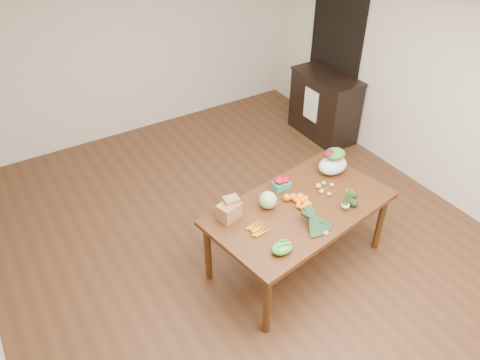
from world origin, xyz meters
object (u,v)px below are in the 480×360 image
mandarin_cluster (303,201)px  kale_bunch (318,222)px  paper_bag (229,210)px  cabbage (268,200)px  asparagus_bundle (346,200)px  dining_table (297,235)px  cabinet (324,106)px  salad_bag (333,162)px

mandarin_cluster → kale_bunch: size_ratio=0.45×
paper_bag → cabbage: size_ratio=1.60×
paper_bag → mandarin_cluster: paper_bag is taller
paper_bag → kale_bunch: 0.81m
kale_bunch → asparagus_bundle: bearing=-0.0°
dining_table → mandarin_cluster: mandarin_cluster is taller
mandarin_cluster → asparagus_bundle: bearing=-42.6°
cabinet → asparagus_bundle: asparagus_bundle is taller
cabinet → cabbage: size_ratio=5.96×
paper_bag → cabinet: bearing=32.9°
cabinet → cabbage: 2.81m
dining_table → paper_bag: size_ratio=6.52×
cabbage → mandarin_cluster: 0.34m
mandarin_cluster → salad_bag: (0.60, 0.27, 0.08)m
dining_table → kale_bunch: (-0.06, -0.33, 0.45)m
cabinet → asparagus_bundle: (-1.59, -2.15, 0.40)m
dining_table → cabbage: 0.56m
salad_bag → cabbage: bearing=-172.5°
paper_bag → kale_bunch: (0.60, -0.54, -0.02)m
dining_table → mandarin_cluster: size_ratio=9.95×
mandarin_cluster → paper_bag: bearing=162.9°
cabbage → salad_bag: (0.90, 0.12, 0.04)m
paper_bag → dining_table: bearing=-18.2°
kale_bunch → asparagus_bundle: size_ratio=1.60×
dining_table → cabinet: bearing=35.3°
cabinet → mandarin_cluster: (-1.89, -1.88, 0.32)m
mandarin_cluster → salad_bag: bearing=24.3°
dining_table → salad_bag: (0.63, 0.28, 0.50)m
mandarin_cluster → asparagus_bundle: (0.29, -0.27, 0.08)m
paper_bag → mandarin_cluster: 0.73m
dining_table → mandarin_cluster: bearing=-0.1°
cabbage → salad_bag: salad_bag is taller
cabinet → kale_bunch: cabinet is taller
dining_table → kale_bunch: size_ratio=4.48×
mandarin_cluster → cabbage: bearing=153.2°
asparagus_bundle → salad_bag: 0.62m
kale_bunch → salad_bag: bearing=32.1°
paper_bag → salad_bag: salad_bag is taller
cabinet → kale_bunch: size_ratio=2.55×
dining_table → salad_bag: salad_bag is taller
cabinet → asparagus_bundle: bearing=-126.6°
asparagus_bundle → salad_bag: bearing=51.4°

